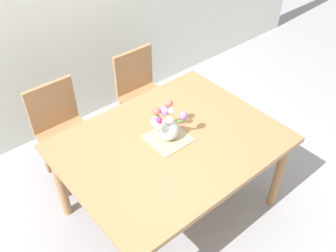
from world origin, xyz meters
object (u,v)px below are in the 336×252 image
(dining_table, at_px, (171,149))
(chair_right, at_px, (141,90))
(chair_left, at_px, (62,127))
(flower_vase, at_px, (167,125))

(dining_table, relative_size, chair_right, 1.72)
(chair_left, distance_m, chair_right, 0.85)
(chair_right, relative_size, flower_vase, 3.35)
(dining_table, xyz_separation_m, flower_vase, (-0.00, 0.04, 0.21))
(dining_table, distance_m, chair_right, 1.04)
(flower_vase, bearing_deg, chair_left, 115.08)
(chair_left, xyz_separation_m, flower_vase, (0.42, -0.90, 0.37))
(chair_left, height_order, chair_right, same)
(flower_vase, bearing_deg, dining_table, -84.03)
(chair_left, height_order, flower_vase, flower_vase)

